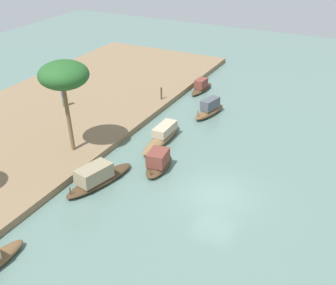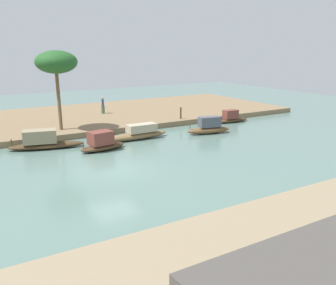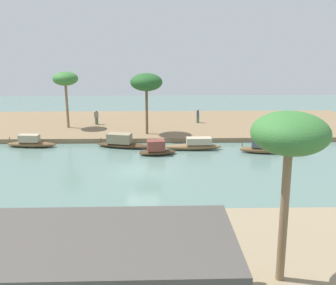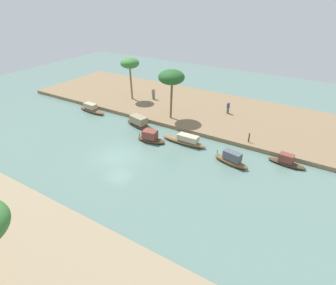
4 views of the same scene
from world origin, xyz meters
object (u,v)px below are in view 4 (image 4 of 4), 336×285
at_px(sampan_foreground, 140,123).
at_px(palm_tree_left_near, 171,78).
at_px(mooring_post, 249,138).
at_px(sampan_with_tall_canopy, 286,161).
at_px(person_by_mooring, 154,94).
at_px(person_on_near_bank, 228,108).
at_px(palm_tree_left_far, 130,64).
at_px(sampan_with_red_awning, 185,140).
at_px(sampan_upstream_small, 231,159).
at_px(sampan_open_hull, 151,137).
at_px(sampan_midstream, 91,109).

bearing_deg(sampan_foreground, palm_tree_left_near, -108.43).
height_order(mooring_post, palm_tree_left_near, palm_tree_left_near).
xyz_separation_m(sampan_with_tall_canopy, person_by_mooring, (20.31, -7.43, 0.78)).
relative_size(sampan_foreground, person_on_near_bank, 3.27).
bearing_deg(palm_tree_left_far, person_on_near_bank, -171.21).
distance_m(sampan_with_red_awning, mooring_post, 6.75).
distance_m(sampan_upstream_small, sampan_open_hull, 9.16).
bearing_deg(sampan_with_red_awning, palm_tree_left_near, -45.85).
height_order(mooring_post, palm_tree_left_far, palm_tree_left_far).
relative_size(person_by_mooring, palm_tree_left_near, 0.27).
bearing_deg(person_on_near_bank, sampan_midstream, 135.28).
bearing_deg(sampan_midstream, sampan_foreground, -178.31).
distance_m(sampan_foreground, mooring_post, 12.82).
height_order(sampan_with_tall_canopy, sampan_upstream_small, sampan_upstream_small).
distance_m(sampan_with_red_awning, sampan_open_hull, 3.77).
xyz_separation_m(sampan_upstream_small, sampan_open_hull, (9.16, 0.28, -0.01)).
bearing_deg(person_on_near_bank, palm_tree_left_near, 150.38).
relative_size(sampan_with_red_awning, sampan_foreground, 1.01).
bearing_deg(sampan_open_hull, palm_tree_left_far, -50.68).
height_order(sampan_open_hull, person_by_mooring, person_by_mooring).
distance_m(sampan_foreground, palm_tree_left_near, 6.57).
height_order(sampan_with_red_awning, sampan_upstream_small, sampan_upstream_small).
bearing_deg(person_by_mooring, sampan_upstream_small, 149.25).
height_order(sampan_with_tall_canopy, mooring_post, mooring_post).
bearing_deg(person_on_near_bank, person_by_mooring, 111.67).
relative_size(person_on_near_bank, palm_tree_left_far, 0.27).
xyz_separation_m(sampan_foreground, person_on_near_bank, (-7.80, -8.58, 0.61)).
bearing_deg(palm_tree_left_far, sampan_with_red_awning, 150.53).
bearing_deg(sampan_midstream, palm_tree_left_near, -159.04).
relative_size(sampan_with_tall_canopy, palm_tree_left_near, 0.59).
xyz_separation_m(person_by_mooring, mooring_post, (-16.03, 5.64, -0.22)).
xyz_separation_m(sampan_with_red_awning, person_on_near_bank, (-1.13, -9.46, 0.69)).
relative_size(mooring_post, palm_tree_left_near, 0.17).
distance_m(sampan_midstream, sampan_with_tall_canopy, 25.33).
relative_size(sampan_midstream, palm_tree_left_near, 0.78).
xyz_separation_m(sampan_with_red_awning, person_by_mooring, (10.10, -8.83, 0.75)).
height_order(sampan_foreground, sampan_open_hull, sampan_foreground).
bearing_deg(person_by_mooring, sampan_midstream, 58.22).
distance_m(person_by_mooring, palm_tree_left_far, 5.41).
bearing_deg(sampan_with_red_awning, person_by_mooring, -41.88).
height_order(sampan_midstream, palm_tree_left_near, palm_tree_left_near).
bearing_deg(sampan_open_hull, palm_tree_left_near, -88.32).
relative_size(person_on_near_bank, person_by_mooring, 0.96).
distance_m(sampan_midstream, sampan_with_red_awning, 15.18).
bearing_deg(sampan_upstream_small, mooring_post, -81.21).
relative_size(sampan_upstream_small, sampan_open_hull, 1.12).
xyz_separation_m(person_on_near_bank, palm_tree_left_near, (5.57, 5.00, 4.42)).
bearing_deg(sampan_upstream_small, sampan_foreground, 2.04).
bearing_deg(sampan_open_hull, sampan_foreground, -44.26).
distance_m(sampan_midstream, person_on_near_bank, 18.22).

